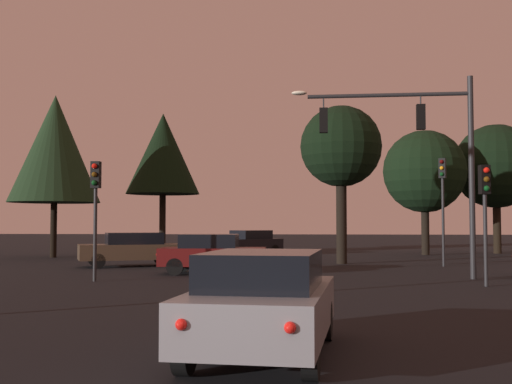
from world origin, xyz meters
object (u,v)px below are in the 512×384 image
(traffic_signal_mast_arm, at_px, (419,141))
(traffic_light_corner_right, at_px, (443,190))
(car_nearside_lane, at_px, (264,301))
(tree_left_far, at_px, (425,172))
(car_far_lane, at_px, (250,242))
(tree_right_cluster, at_px, (163,154))
(tree_behind_sign, at_px, (55,149))
(tree_center_horizon, at_px, (496,167))
(tree_lot_edge, at_px, (341,147))
(car_crossing_left, at_px, (212,253))
(traffic_light_corner_left, at_px, (95,196))
(traffic_light_median, at_px, (485,200))
(car_parked_lot, at_px, (132,249))

(traffic_signal_mast_arm, relative_size, traffic_light_corner_right, 1.46)
(car_nearside_lane, relative_size, tree_left_far, 0.57)
(traffic_signal_mast_arm, relative_size, car_far_lane, 1.74)
(car_far_lane, relative_size, tree_left_far, 0.53)
(traffic_light_corner_right, height_order, tree_right_cluster, tree_right_cluster)
(car_far_lane, xyz_separation_m, tree_behind_sign, (-10.87, -3.44, 5.41))
(tree_center_horizon, bearing_deg, tree_lot_edge, -132.21)
(car_crossing_left, height_order, tree_behind_sign, tree_behind_sign)
(car_far_lane, distance_m, tree_right_cluster, 8.49)
(car_crossing_left, bearing_deg, car_far_lane, 90.16)
(car_nearside_lane, bearing_deg, traffic_signal_mast_arm, 71.87)
(traffic_light_corner_left, height_order, traffic_light_median, traffic_light_corner_left)
(tree_center_horizon, bearing_deg, car_nearside_lane, -110.58)
(tree_lot_edge, bearing_deg, tree_center_horizon, 47.79)
(car_nearside_lane, bearing_deg, traffic_light_median, 61.18)
(tree_left_far, bearing_deg, traffic_light_median, -94.27)
(tree_center_horizon, xyz_separation_m, tree_lot_edge, (-10.40, -11.46, -0.02))
(car_far_lane, height_order, tree_left_far, tree_left_far)
(traffic_signal_mast_arm, relative_size, traffic_light_corner_left, 1.77)
(traffic_light_median, relative_size, tree_right_cluster, 0.41)
(traffic_light_corner_left, distance_m, traffic_light_corner_right, 15.66)
(traffic_signal_mast_arm, distance_m, car_crossing_left, 8.77)
(car_nearside_lane, xyz_separation_m, car_parked_lot, (-7.54, 18.67, 0.00))
(car_far_lane, xyz_separation_m, tree_lot_edge, (5.24, -7.56, 4.81))
(car_crossing_left, height_order, car_parked_lot, same)
(traffic_signal_mast_arm, height_order, tree_left_far, tree_left_far)
(traffic_light_corner_left, bearing_deg, tree_left_far, 53.79)
(car_crossing_left, xyz_separation_m, tree_behind_sign, (-10.91, 10.70, 5.41))
(car_nearside_lane, distance_m, car_crossing_left, 15.22)
(tree_right_cluster, xyz_separation_m, tree_lot_edge, (11.18, -9.71, -0.87))
(traffic_signal_mast_arm, relative_size, car_crossing_left, 1.73)
(traffic_signal_mast_arm, xyz_separation_m, traffic_light_corner_left, (-11.03, -2.13, -2.00))
(car_nearside_lane, distance_m, tree_behind_sign, 29.72)
(car_parked_lot, xyz_separation_m, tree_lot_edge, (9.50, 2.78, 4.81))
(tree_left_far, height_order, tree_center_horizon, tree_center_horizon)
(tree_center_horizon, bearing_deg, tree_behind_sign, -164.51)
(traffic_signal_mast_arm, bearing_deg, car_nearside_lane, -108.13)
(car_far_lane, bearing_deg, traffic_signal_mast_arm, -63.67)
(traffic_light_corner_left, distance_m, car_far_lane, 18.10)
(traffic_light_median, bearing_deg, tree_lot_edge, 110.53)
(traffic_light_median, bearing_deg, traffic_light_corner_right, 86.88)
(traffic_light_corner_left, distance_m, tree_right_cluster, 20.31)
(car_parked_lot, height_order, tree_right_cluster, tree_right_cluster)
(car_parked_lot, bearing_deg, traffic_light_median, -30.25)
(traffic_light_corner_right, height_order, tree_behind_sign, tree_behind_sign)
(car_far_lane, relative_size, tree_right_cluster, 0.45)
(traffic_light_corner_right, relative_size, tree_center_horizon, 0.58)
(car_parked_lot, relative_size, tree_left_far, 0.64)
(traffic_light_corner_right, distance_m, tree_lot_edge, 5.20)
(car_parked_lot, bearing_deg, tree_right_cluster, 97.65)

